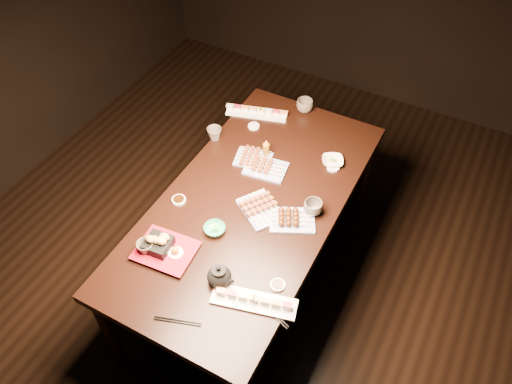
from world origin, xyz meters
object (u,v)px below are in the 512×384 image
dining_table (252,242)px  edamame_bowl_green (215,229)px  yakitori_plate_right (260,207)px  teacup_far_left (215,134)px  teapot (219,275)px  yakitori_plate_left (253,157)px  teacup_mid_right (313,208)px  sushi_platter_near (254,300)px  condiment_bottle (266,148)px  yakitori_plate_center (266,166)px  edamame_bowl_cream (333,161)px  tempura_tray (165,246)px  teacup_far_right (305,106)px  teacup_near_left (146,248)px  sushi_platter_far (257,111)px

dining_table → edamame_bowl_green: size_ratio=16.20×
yakitori_plate_right → teacup_far_left: teacup_far_left is taller
dining_table → teapot: 0.68m
yakitori_plate_left → teacup_mid_right: bearing=-36.7°
sushi_platter_near → condiment_bottle: condiment_bottle is taller
yakitori_plate_center → edamame_bowl_cream: (0.31, 0.23, -0.01)m
dining_table → condiment_bottle: 0.56m
condiment_bottle → tempura_tray: bearing=-98.1°
tempura_tray → teacup_far_right: (0.14, 1.33, -0.01)m
yakitori_plate_center → dining_table: bearing=-88.9°
teacup_mid_right → teacup_far_left: size_ratio=1.15×
sushi_platter_near → teacup_mid_right: bearing=73.7°
yakitori_plate_left → teacup_far_right: (0.08, 0.55, 0.02)m
dining_table → teacup_far_left: (-0.43, 0.33, 0.42)m
teapot → condiment_bottle: condiment_bottle is taller
yakitori_plate_left → teapot: (0.25, -0.79, 0.03)m
dining_table → sushi_platter_near: sushi_platter_near is taller
yakitori_plate_left → teacup_near_left: (-0.15, -0.82, 0.01)m
teacup_near_left → teacup_far_right: bearing=80.6°
sushi_platter_near → edamame_bowl_green: size_ratio=3.53×
yakitori_plate_left → teacup_far_right: size_ratio=1.96×
edamame_bowl_cream → yakitori_plate_right: bearing=-111.3°
sushi_platter_near → yakitori_plate_center: (-0.34, 0.78, 0.01)m
yakitori_plate_left → teacup_near_left: size_ratio=2.48×
sushi_platter_far → teacup_far_left: size_ratio=4.38×
tempura_tray → teacup_mid_right: tempura_tray is taller
sushi_platter_near → edamame_bowl_green: sushi_platter_near is taller
teacup_far_left → teacup_far_right: teacup_far_right is taller
edamame_bowl_cream → teacup_far_right: 0.49m
tempura_tray → condiment_bottle: condiment_bottle is taller
sushi_platter_far → edamame_bowl_green: size_ratio=3.45×
yakitori_plate_center → edamame_bowl_green: size_ratio=2.08×
yakitori_plate_center → teapot: teapot is taller
yakitori_plate_center → edamame_bowl_cream: yakitori_plate_center is taller
sushi_platter_far → teapot: bearing=93.3°
edamame_bowl_green → condiment_bottle: (-0.02, 0.62, 0.04)m
sushi_platter_far → yakitori_plate_right: yakitori_plate_right is taller
yakitori_plate_center → yakitori_plate_right: bearing=-76.4°
yakitori_plate_right → teacup_far_left: bearing=177.3°
sushi_platter_near → edamame_bowl_cream: bearing=77.2°
sushi_platter_near → sushi_platter_far: sushi_platter_near is taller
teacup_near_left → sushi_platter_near: bearing=0.4°
yakitori_plate_center → tempura_tray: 0.76m
edamame_bowl_cream → teacup_mid_right: size_ratio=1.21×
edamame_bowl_cream → teapot: bearing=-99.6°
yakitori_plate_right → teacup_near_left: teacup_near_left is taller
yakitori_plate_center → teacup_near_left: teacup_near_left is taller
dining_table → sushi_platter_far: bearing=109.3°
yakitori_plate_right → edamame_bowl_cream: size_ratio=1.97×
edamame_bowl_green → teacup_near_left: bearing=-130.0°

